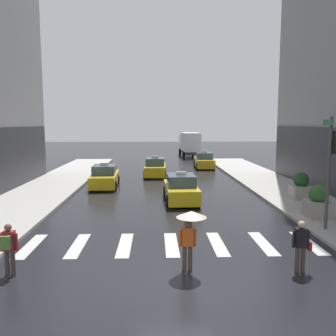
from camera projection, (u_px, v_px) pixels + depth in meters
name	position (u px, v px, depth m)	size (l,w,h in m)	color
ground_plane	(176.00, 277.00, 10.91)	(160.00, 160.00, 0.00)	black
crosswalk_markings	(171.00, 244.00, 13.89)	(11.30, 2.80, 0.01)	silver
traffic_light_pole	(332.00, 157.00, 15.01)	(0.44, 0.84, 4.80)	#47474C
taxi_lead	(181.00, 189.00, 21.48)	(2.04, 4.59, 1.80)	yellow
taxi_second	(105.00, 177.00, 26.28)	(2.02, 4.58, 1.80)	yellow
taxi_third	(155.00, 168.00, 31.72)	(1.99, 4.57, 1.80)	yellow
taxi_fourth	(204.00, 161.00, 37.42)	(2.03, 4.59, 1.80)	gold
box_truck	(189.00, 143.00, 50.17)	(2.52, 7.62, 3.35)	#2D2D2D
pedestrian_with_umbrella	(190.00, 224.00, 11.25)	(0.96, 0.96, 1.94)	#473D33
pedestrian_with_backpack	(8.00, 246.00, 10.87)	(0.55, 0.43, 1.65)	#473D33
pedestrian_with_handbag	(301.00, 243.00, 11.22)	(0.60, 0.24, 1.65)	#473D33
planter_near_corner	(318.00, 203.00, 17.24)	(1.10, 1.10, 1.60)	#A8A399
planter_mid_block	(301.00, 187.00, 21.49)	(1.10, 1.10, 1.60)	#A8A399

